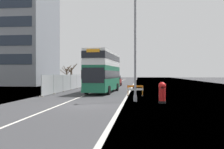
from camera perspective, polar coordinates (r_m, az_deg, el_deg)
ground at (r=18.00m, az=-4.37°, el=-7.25°), size 140.00×280.00×0.10m
double_decker_bus at (r=30.14m, az=-1.95°, el=0.80°), size 3.15×10.90×4.90m
lamppost_foreground at (r=20.39m, az=5.36°, el=6.50°), size 0.29×0.70×9.53m
red_pillar_postbox at (r=19.50m, az=11.48°, el=-3.89°), size 0.59×0.59×1.64m
roadworks_barrier at (r=25.45m, az=5.37°, el=-3.42°), size 1.67×0.67×1.10m
construction_site_fence at (r=36.50m, az=-8.83°, el=-1.74°), size 0.44×24.00×2.20m
car_oncoming_near at (r=46.81m, az=0.89°, el=-1.48°), size 2.06×4.32×1.95m
car_receding_mid at (r=54.54m, az=-1.22°, el=-1.23°), size 2.05×4.11×1.99m
bare_tree_far_verge_near at (r=59.51m, az=-9.36°, el=0.18°), size 3.17×2.24×4.71m
bare_tree_far_verge_mid at (r=65.22m, az=-10.34°, el=0.28°), size 3.23×2.87×4.59m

